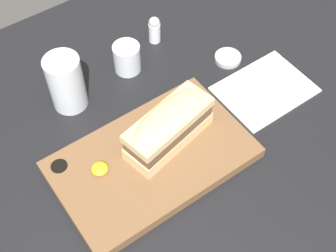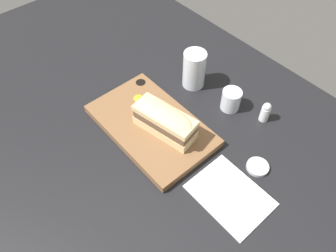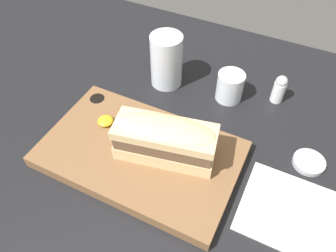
{
  "view_description": "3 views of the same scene",
  "coord_description": "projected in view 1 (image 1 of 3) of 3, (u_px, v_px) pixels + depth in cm",
  "views": [
    {
      "loc": [
        -22.66,
        -37.36,
        79.22
      ],
      "look_at": [
        6.71,
        3.98,
        10.35
      ],
      "focal_mm": 50.0,
      "sensor_mm": 36.0,
      "label": 1
    },
    {
      "loc": [
        51.78,
        -32.68,
        78.55
      ],
      "look_at": [
        9.94,
        3.75,
        9.59
      ],
      "focal_mm": 35.0,
      "sensor_mm": 36.0,
      "label": 2
    },
    {
      "loc": [
        24.33,
        -28.31,
        53.9
      ],
      "look_at": [
        6.66,
        7.48,
        9.27
      ],
      "focal_mm": 35.0,
      "sensor_mm": 36.0,
      "label": 3
    }
  ],
  "objects": [
    {
      "name": "dining_table",
      "position": [
        151.0,
        185.0,
        0.89
      ],
      "size": [
        170.89,
        112.58,
        2.0
      ],
      "color": "black",
      "rests_on": "ground"
    },
    {
      "name": "serving_board",
      "position": [
        152.0,
        159.0,
        0.9
      ],
      "size": [
        37.28,
        22.8,
        2.53
      ],
      "color": "brown",
      "rests_on": "dining_table"
    },
    {
      "name": "sandwich",
      "position": [
        169.0,
        126.0,
        0.87
      ],
      "size": [
        19.25,
        10.48,
        8.39
      ],
      "rotation": [
        0.0,
        0.0,
        0.2
      ],
      "color": "#DBBC84",
      "rests_on": "serving_board"
    },
    {
      "name": "mustard_dollop",
      "position": [
        100.0,
        169.0,
        0.86
      ],
      "size": [
        3.21,
        3.21,
        1.28
      ],
      "color": "gold",
      "rests_on": "serving_board"
    },
    {
      "name": "water_glass",
      "position": [
        67.0,
        85.0,
        0.95
      ],
      "size": [
        7.33,
        7.33,
        12.56
      ],
      "color": "silver",
      "rests_on": "dining_table"
    },
    {
      "name": "wine_glass",
      "position": [
        127.0,
        59.0,
        1.03
      ],
      "size": [
        6.0,
        6.0,
        6.69
      ],
      "color": "silver",
      "rests_on": "dining_table"
    },
    {
      "name": "napkin",
      "position": [
        265.0,
        90.0,
        1.01
      ],
      "size": [
        19.76,
        14.91,
        0.4
      ],
      "rotation": [
        0.0,
        0.0,
        -0.0
      ],
      "color": "white",
      "rests_on": "dining_table"
    },
    {
      "name": "salt_shaker",
      "position": [
        154.0,
        29.0,
        1.08
      ],
      "size": [
        2.77,
        2.77,
        6.81
      ],
      "color": "white",
      "rests_on": "dining_table"
    },
    {
      "name": "condiment_dish",
      "position": [
        228.0,
        58.0,
        1.07
      ],
      "size": [
        6.07,
        6.07,
        1.09
      ],
      "color": "#B2B2B7",
      "rests_on": "dining_table"
    }
  ]
}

